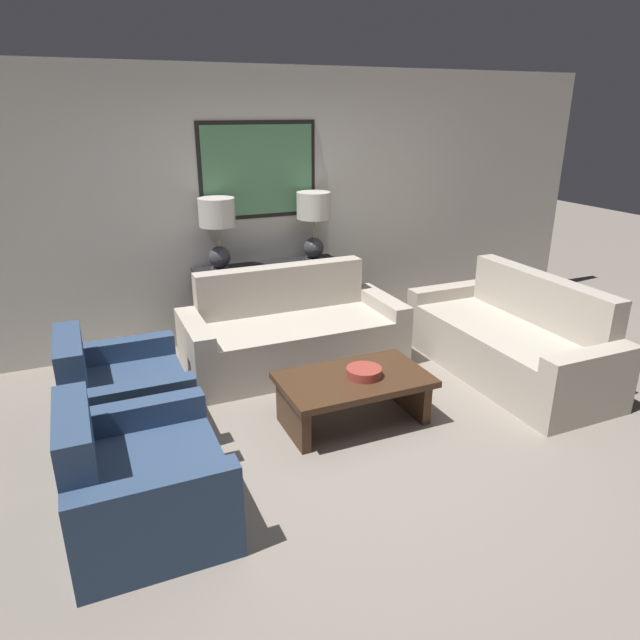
% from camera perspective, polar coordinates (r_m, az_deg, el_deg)
% --- Properties ---
extents(ground_plane, '(20.00, 20.00, 0.00)m').
position_cam_1_polar(ground_plane, '(4.20, 4.72, -12.29)').
color(ground_plane, slate).
extents(back_wall, '(7.82, 0.12, 2.65)m').
position_cam_1_polar(back_wall, '(5.83, -6.20, 11.10)').
color(back_wall, beige).
rests_on(back_wall, ground_plane).
extents(console_table, '(1.46, 0.39, 0.81)m').
position_cam_1_polar(console_table, '(5.81, -5.03, 1.65)').
color(console_table, black).
rests_on(console_table, ground_plane).
extents(table_lamp_left, '(0.34, 0.34, 0.69)m').
position_cam_1_polar(table_lamp_left, '(5.46, -10.21, 9.44)').
color(table_lamp_left, '#333338').
rests_on(table_lamp_left, console_table).
extents(table_lamp_right, '(0.34, 0.34, 0.69)m').
position_cam_1_polar(table_lamp_right, '(5.76, -0.64, 10.31)').
color(table_lamp_right, '#333338').
rests_on(table_lamp_right, console_table).
extents(couch_by_back_wall, '(1.99, 0.86, 0.89)m').
position_cam_1_polar(couch_by_back_wall, '(5.27, -2.76, -1.51)').
color(couch_by_back_wall, '#ADA393').
rests_on(couch_by_back_wall, ground_plane).
extents(couch_by_side, '(0.86, 1.99, 0.89)m').
position_cam_1_polar(couch_by_side, '(5.39, 18.51, -2.12)').
color(couch_by_side, '#ADA393').
rests_on(couch_by_side, ground_plane).
extents(coffee_table, '(1.12, 0.67, 0.38)m').
position_cam_1_polar(coffee_table, '(4.33, 3.38, -6.87)').
color(coffee_table, '#3D2616').
rests_on(coffee_table, ground_plane).
extents(decorative_bowl, '(0.26, 0.26, 0.07)m').
position_cam_1_polar(decorative_bowl, '(4.28, 4.42, -5.23)').
color(decorative_bowl, '#93382D').
rests_on(decorative_bowl, coffee_table).
extents(armchair_near_back_wall, '(0.85, 0.98, 0.80)m').
position_cam_1_polar(armchair_near_back_wall, '(4.45, -19.21, -7.43)').
color(armchair_near_back_wall, navy).
rests_on(armchair_near_back_wall, ground_plane).
extents(armchair_near_camera, '(0.85, 0.98, 0.80)m').
position_cam_1_polar(armchair_near_camera, '(3.50, -17.48, -15.33)').
color(armchair_near_camera, navy).
rests_on(armchair_near_camera, ground_plane).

